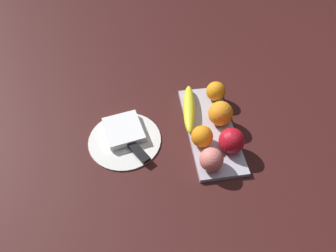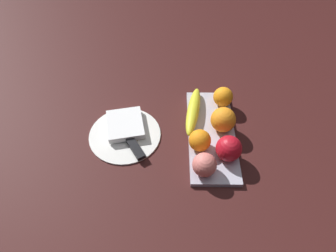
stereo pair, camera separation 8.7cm
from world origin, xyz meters
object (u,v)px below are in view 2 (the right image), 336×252
Objects in this scene: apple at (229,148)px; orange_center at (223,120)px; orange_near_apple at (200,140)px; knife at (132,143)px; fruit_tray at (211,134)px; banana at (193,111)px; folded_napkin at (125,124)px; orange_near_banana at (223,97)px; peach at (204,165)px; dinner_plate at (125,134)px.

orange_center is at bearing 2.53° from apple.
orange_near_apple is 0.37× the size of knife.
apple is 0.10m from orange_center.
banana is at bearing 36.02° from fruit_tray.
orange_near_apple is at bearing -109.81° from folded_napkin.
orange_near_banana is at bearing -72.62° from folded_napkin.
apple reaches higher than folded_napkin.
apple is 0.42× the size of knife.
orange_near_banana is at bearing -25.57° from orange_near_apple.
apple is at bearing -53.74° from peach.
orange_near_banana is at bearing -90.54° from knife.
apple reaches higher than banana.
apple reaches higher than peach.
peach is (-0.13, 0.03, 0.04)m from fruit_tray.
peach is 0.56× the size of folded_napkin.
apple is 0.27m from knife.
peach is (-0.08, -0.01, 0.00)m from orange_near_apple.
orange_near_apple is (-0.05, 0.04, 0.04)m from fruit_tray.
orange_near_apple is 0.84× the size of orange_center.
orange_center is 0.29m from dinner_plate.
orange_near_banana reaches higher than dinner_plate.
orange_near_apple reaches higher than fruit_tray.
banana is 1.16× the size of knife.
banana is at bearing 29.84° from apple.
folded_napkin is at bearing 69.73° from apple.
orange_center is at bearing -22.82° from peach.
orange_center is at bearing -108.05° from knife.
peach reaches higher than fruit_tray.
orange_near_banana is 0.31m from folded_napkin.
banana is 0.21m from knife.
orange_near_banana is at bearing -1.83° from apple.
knife is (-0.06, -0.03, -0.00)m from folded_napkin.
fruit_tray is 0.25m from dinner_plate.
banana reaches higher than folded_napkin.
apple is 1.11× the size of peach.
apple is 0.08m from orange_near_apple.
orange_near_banana is at bearing -68.11° from dinner_plate.
orange_near_apple is at bearing 5.25° from peach.
knife is at bearing 99.62° from fruit_tray.
dinner_plate is at bearing 94.00° from orange_center.
orange_near_banana is 0.31m from knife.
orange_near_apple is 0.08m from peach.
orange_center is at bearing -57.20° from fruit_tray.
fruit_tray is 5.50× the size of orange_near_apple.
folded_napkin reaches higher than dinner_plate.
apple is 1.15× the size of orange_near_apple.
knife reaches higher than dinner_plate.
orange_near_banana is 0.26m from peach.
peach is 0.30× the size of dinner_plate.
orange_near_apple is 0.54× the size of folded_napkin.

